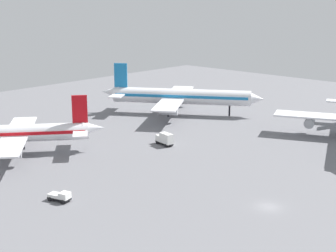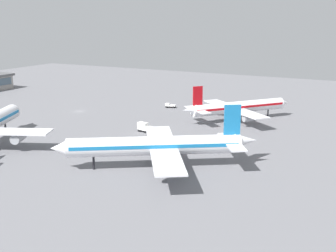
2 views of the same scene
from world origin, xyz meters
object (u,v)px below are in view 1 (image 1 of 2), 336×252
at_px(airplane_taxiing, 10,134).
at_px(airplane_distant, 179,96).
at_px(catering_truck, 165,139).
at_px(pushback_tractor, 60,196).

xyz_separation_m(airplane_taxiing, airplane_distant, (61.30, -1.33, 0.81)).
distance_m(airplane_taxiing, catering_truck, 38.88).
height_order(airplane_taxiing, catering_truck, airplane_taxiing).
relative_size(airplane_distant, catering_truck, 8.15).
bearing_deg(airplane_taxiing, catering_truck, -176.93).
height_order(airplane_taxiing, airplane_distant, airplane_distant).
height_order(airplane_distant, catering_truck, airplane_distant).
distance_m(pushback_tractor, catering_truck, 42.47).
xyz_separation_m(airplane_distant, pushback_tractor, (-70.86, -32.60, -5.02)).
relative_size(airplane_distant, pushback_tractor, 10.05).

